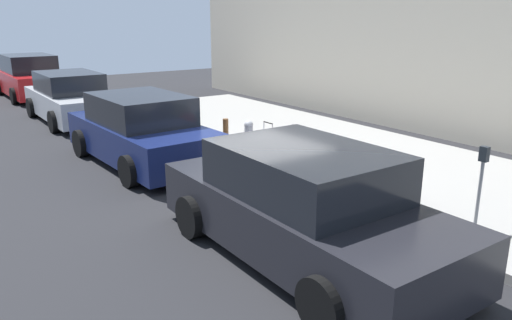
{
  "coord_description": "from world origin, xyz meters",
  "views": [
    {
      "loc": [
        -8.23,
        5.67,
        3.18
      ],
      "look_at": [
        -0.96,
        0.59,
        0.62
      ],
      "focal_mm": 34.82,
      "sensor_mm": 36.0,
      "label": 1
    }
  ],
  "objects_px": {
    "parked_car_charcoal_0": "(303,207)",
    "suitcase_black_1": "(372,180)",
    "bollard_post": "(226,132)",
    "parked_car_silver_2": "(70,98)",
    "suitcase_silver_5": "(296,151)",
    "parked_car_navy_1": "(141,131)",
    "suitcase_maroon_6": "(283,151)",
    "suitcase_red_3": "(325,169)",
    "fire_hydrant": "(249,135)",
    "parked_car_red_3": "(30,78)",
    "suitcase_teal_4": "(312,158)",
    "suitcase_navy_0": "(400,194)",
    "suitcase_olive_2": "(352,170)",
    "suitcase_navy_7": "(268,147)",
    "parking_meter": "(481,176)"
  },
  "relations": [
    {
      "from": "suitcase_olive_2",
      "to": "suitcase_navy_7",
      "type": "xyz_separation_m",
      "value": [
        2.53,
        0.05,
        -0.09
      ]
    },
    {
      "from": "suitcase_olive_2",
      "to": "parking_meter",
      "type": "height_order",
      "value": "parking_meter"
    },
    {
      "from": "suitcase_navy_0",
      "to": "suitcase_teal_4",
      "type": "bearing_deg",
      "value": -1.64
    },
    {
      "from": "parked_car_charcoal_0",
      "to": "suitcase_red_3",
      "type": "bearing_deg",
      "value": -48.7
    },
    {
      "from": "bollard_post",
      "to": "parked_car_silver_2",
      "type": "height_order",
      "value": "parked_car_silver_2"
    },
    {
      "from": "suitcase_silver_5",
      "to": "suitcase_navy_7",
      "type": "distance_m",
      "value": 0.95
    },
    {
      "from": "suitcase_teal_4",
      "to": "parked_car_charcoal_0",
      "type": "xyz_separation_m",
      "value": [
        -2.43,
        2.3,
        0.27
      ]
    },
    {
      "from": "parked_car_silver_2",
      "to": "suitcase_maroon_6",
      "type": "bearing_deg",
      "value": -163.67
    },
    {
      "from": "suitcase_red_3",
      "to": "bollard_post",
      "type": "height_order",
      "value": "bollard_post"
    },
    {
      "from": "fire_hydrant",
      "to": "parked_car_charcoal_0",
      "type": "distance_m",
      "value": 5.14
    },
    {
      "from": "bollard_post",
      "to": "parked_car_charcoal_0",
      "type": "distance_m",
      "value": 5.8
    },
    {
      "from": "suitcase_teal_4",
      "to": "suitcase_navy_7",
      "type": "xyz_separation_m",
      "value": [
        1.44,
        0.03,
        -0.06
      ]
    },
    {
      "from": "bollard_post",
      "to": "parked_car_charcoal_0",
      "type": "relative_size",
      "value": 0.14
    },
    {
      "from": "parked_car_navy_1",
      "to": "suitcase_maroon_6",
      "type": "bearing_deg",
      "value": -133.23
    },
    {
      "from": "suitcase_teal_4",
      "to": "parked_car_navy_1",
      "type": "distance_m",
      "value": 3.89
    },
    {
      "from": "fire_hydrant",
      "to": "parked_car_navy_1",
      "type": "xyz_separation_m",
      "value": [
        0.95,
        2.24,
        0.2
      ]
    },
    {
      "from": "fire_hydrant",
      "to": "parked_car_charcoal_0",
      "type": "height_order",
      "value": "parked_car_charcoal_0"
    },
    {
      "from": "parked_car_charcoal_0",
      "to": "suitcase_black_1",
      "type": "bearing_deg",
      "value": -70.64
    },
    {
      "from": "suitcase_navy_0",
      "to": "suitcase_teal_4",
      "type": "relative_size",
      "value": 1.07
    },
    {
      "from": "parked_car_charcoal_0",
      "to": "suitcase_silver_5",
      "type": "bearing_deg",
      "value": -37.88
    },
    {
      "from": "suitcase_silver_5",
      "to": "bollard_post",
      "type": "xyz_separation_m",
      "value": [
        2.47,
        0.19,
        -0.03
      ]
    },
    {
      "from": "suitcase_black_1",
      "to": "fire_hydrant",
      "type": "xyz_separation_m",
      "value": [
        3.85,
        -0.05,
        0.04
      ]
    },
    {
      "from": "suitcase_teal_4",
      "to": "parking_meter",
      "type": "xyz_separation_m",
      "value": [
        -3.45,
        -0.2,
        0.51
      ]
    },
    {
      "from": "suitcase_maroon_6",
      "to": "bollard_post",
      "type": "bearing_deg",
      "value": 6.17
    },
    {
      "from": "suitcase_red_3",
      "to": "parked_car_navy_1",
      "type": "xyz_separation_m",
      "value": [
        3.66,
        2.17,
        0.33
      ]
    },
    {
      "from": "suitcase_teal_4",
      "to": "parked_car_red_3",
      "type": "relative_size",
      "value": 0.14
    },
    {
      "from": "suitcase_navy_0",
      "to": "parked_car_navy_1",
      "type": "relative_size",
      "value": 0.17
    },
    {
      "from": "suitcase_olive_2",
      "to": "suitcase_silver_5",
      "type": "distance_m",
      "value": 1.58
    },
    {
      "from": "suitcase_silver_5",
      "to": "parked_car_charcoal_0",
      "type": "distance_m",
      "value": 3.72
    },
    {
      "from": "suitcase_teal_4",
      "to": "fire_hydrant",
      "type": "height_order",
      "value": "fire_hydrant"
    },
    {
      "from": "suitcase_navy_7",
      "to": "parked_car_navy_1",
      "type": "xyz_separation_m",
      "value": [
        1.69,
        2.26,
        0.33
      ]
    },
    {
      "from": "fire_hydrant",
      "to": "bollard_post",
      "type": "distance_m",
      "value": 0.8
    },
    {
      "from": "suitcase_black_1",
      "to": "suitcase_teal_4",
      "type": "xyz_separation_m",
      "value": [
        1.66,
        -0.1,
        -0.02
      ]
    },
    {
      "from": "parked_car_navy_1",
      "to": "suitcase_red_3",
      "type": "bearing_deg",
      "value": -149.35
    },
    {
      "from": "parking_meter",
      "to": "parked_car_charcoal_0",
      "type": "xyz_separation_m",
      "value": [
        1.01,
        2.49,
        -0.24
      ]
    },
    {
      "from": "parked_car_red_3",
      "to": "suitcase_teal_4",
      "type": "bearing_deg",
      "value": -171.16
    },
    {
      "from": "suitcase_navy_0",
      "to": "parked_car_red_3",
      "type": "distance_m",
      "value": 17.17
    },
    {
      "from": "suitcase_silver_5",
      "to": "suitcase_navy_7",
      "type": "bearing_deg",
      "value": 1.24
    },
    {
      "from": "parked_car_silver_2",
      "to": "parked_car_red_3",
      "type": "relative_size",
      "value": 0.95
    },
    {
      "from": "suitcase_teal_4",
      "to": "parked_car_red_3",
      "type": "xyz_separation_m",
      "value": [
        14.77,
        2.3,
        0.34
      ]
    },
    {
      "from": "fire_hydrant",
      "to": "suitcase_silver_5",
      "type": "bearing_deg",
      "value": -178.75
    },
    {
      "from": "suitcase_silver_5",
      "to": "parked_car_charcoal_0",
      "type": "bearing_deg",
      "value": 142.12
    },
    {
      "from": "suitcase_maroon_6",
      "to": "parked_car_charcoal_0",
      "type": "relative_size",
      "value": 0.13
    },
    {
      "from": "suitcase_red_3",
      "to": "suitcase_navy_7",
      "type": "relative_size",
      "value": 0.7
    },
    {
      "from": "suitcase_silver_5",
      "to": "bollard_post",
      "type": "relative_size",
      "value": 1.39
    },
    {
      "from": "suitcase_black_1",
      "to": "suitcase_teal_4",
      "type": "height_order",
      "value": "suitcase_black_1"
    },
    {
      "from": "fire_hydrant",
      "to": "bollard_post",
      "type": "relative_size",
      "value": 1.12
    },
    {
      "from": "suitcase_black_1",
      "to": "suitcase_olive_2",
      "type": "distance_m",
      "value": 0.59
    },
    {
      "from": "suitcase_olive_2",
      "to": "bollard_post",
      "type": "bearing_deg",
      "value": 3.09
    },
    {
      "from": "bollard_post",
      "to": "parked_car_red_3",
      "type": "relative_size",
      "value": 0.14
    }
  ]
}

